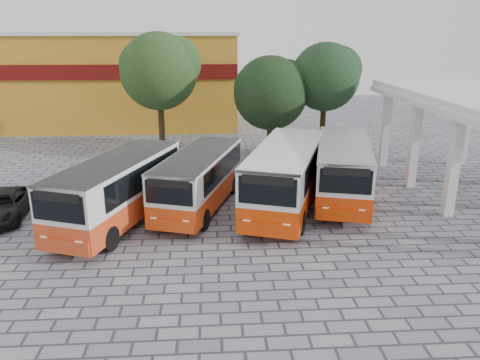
{
  "coord_description": "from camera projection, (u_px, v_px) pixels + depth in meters",
  "views": [
    {
      "loc": [
        -3.33,
        -18.23,
        8.38
      ],
      "look_at": [
        -1.94,
        3.26,
        1.5
      ],
      "focal_mm": 35.0,
      "sensor_mm": 36.0,
      "label": 1
    }
  ],
  "objects": [
    {
      "name": "bus_far_left",
      "position": [
        118.0,
        187.0,
        20.92
      ],
      "size": [
        5.16,
        8.79,
        2.97
      ],
      "rotation": [
        0.0,
        0.0,
        -0.35
      ],
      "color": "red",
      "rests_on": "ground"
    },
    {
      "name": "ground",
      "position": [
        290.0,
        235.0,
        20.09
      ],
      "size": [
        90.0,
        90.0,
        0.0
      ],
      "primitive_type": "plane",
      "color": "slate",
      "rests_on": "ground"
    },
    {
      "name": "parked_car",
      "position": [
        3.0,
        205.0,
        21.76
      ],
      "size": [
        2.4,
        4.67,
        1.26
      ],
      "primitive_type": "imported",
      "rotation": [
        0.0,
        0.0,
        0.07
      ],
      "color": "black",
      "rests_on": "ground"
    },
    {
      "name": "bus_centre_left",
      "position": [
        199.0,
        177.0,
        22.72
      ],
      "size": [
        4.52,
        8.16,
        2.77
      ],
      "rotation": [
        0.0,
        0.0,
        -0.31
      ],
      "color": "red",
      "rests_on": "ground"
    },
    {
      "name": "bus_far_right",
      "position": [
        343.0,
        167.0,
        23.98
      ],
      "size": [
        4.47,
        8.73,
        2.98
      ],
      "rotation": [
        0.0,
        0.0,
        -0.25
      ],
      "color": "#DC3300",
      "rests_on": "ground"
    },
    {
      "name": "tree_right",
      "position": [
        326.0,
        75.0,
        31.75
      ],
      "size": [
        4.86,
        4.63,
        7.72
      ],
      "color": "#39230E",
      "rests_on": "ground"
    },
    {
      "name": "tree_middle",
      "position": [
        271.0,
        91.0,
        31.35
      ],
      "size": [
        5.21,
        4.96,
        6.88
      ],
      "color": "#412B1C",
      "rests_on": "ground"
    },
    {
      "name": "tree_left",
      "position": [
        160.0,
        69.0,
        32.12
      ],
      "size": [
        5.59,
        5.32,
        8.39
      ],
      "color": "#3F2E19",
      "rests_on": "ground"
    },
    {
      "name": "shophouse_block",
      "position": [
        126.0,
        79.0,
        42.85
      ],
      "size": [
        20.4,
        10.4,
        8.3
      ],
      "color": "#BA7D1C",
      "rests_on": "ground"
    },
    {
      "name": "bus_centre_right",
      "position": [
        286.0,
        174.0,
        22.52
      ],
      "size": [
        5.3,
        9.31,
        3.15
      ],
      "rotation": [
        0.0,
        0.0,
        -0.33
      ],
      "color": "#D73300",
      "rests_on": "ground"
    }
  ]
}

